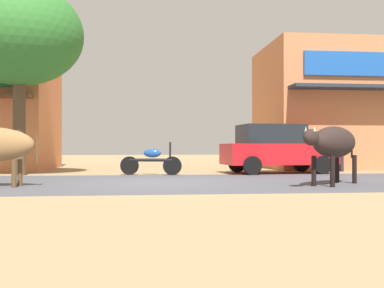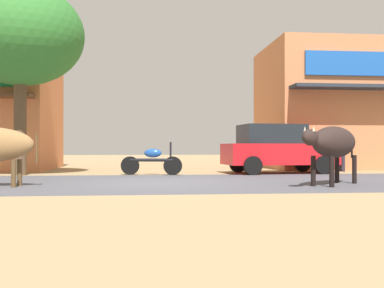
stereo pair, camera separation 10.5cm
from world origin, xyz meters
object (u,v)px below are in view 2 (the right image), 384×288
Objects in this scene: pedestrian_by_shop at (342,146)px; roadside_tree at (20,36)px; parked_hatchback_car at (277,148)px; parked_motorcycle at (152,160)px; cow_far_dark at (333,143)px.

roadside_tree is at bearing -173.64° from pedestrian_by_shop.
parked_hatchback_car is 1.98× the size of parked_motorcycle.
roadside_tree is 2.75× the size of cow_far_dark.
cow_far_dark is (-0.06, -4.92, 0.15)m from parked_hatchback_car.
pedestrian_by_shop is (6.92, 1.51, 0.47)m from parked_motorcycle.
parked_motorcycle is 0.89× the size of cow_far_dark.
roadside_tree reaches higher than cow_far_dark.
parked_motorcycle is 6.05m from cow_far_dark.
roadside_tree reaches higher than pedestrian_by_shop.
roadside_tree is 3.09× the size of parked_motorcycle.
pedestrian_by_shop is (2.77, 5.87, -0.06)m from cow_far_dark.
roadside_tree is 3.77× the size of pedestrian_by_shop.
parked_motorcycle is 7.10m from pedestrian_by_shop.
parked_hatchback_car is 4.26m from parked_motorcycle.
pedestrian_by_shop is (11.05, 1.23, -3.46)m from roadside_tree.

